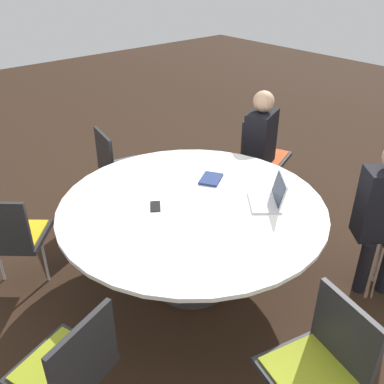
{
  "coord_description": "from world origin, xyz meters",
  "views": [
    {
      "loc": [
        1.7,
        1.99,
        2.33
      ],
      "look_at": [
        0.0,
        0.0,
        0.83
      ],
      "focal_mm": 40.0,
      "sensor_mm": 36.0,
      "label": 1
    }
  ],
  "objects_px": {
    "chair_1": "(261,150)",
    "chair_2": "(118,164)",
    "chair_5": "(321,362)",
    "cell_phone": "(155,206)",
    "chair_3": "(11,234)",
    "laptop": "(271,197)",
    "spiral_notebook": "(211,179)",
    "person_1": "(262,142)",
    "chair_4": "(69,366)"
  },
  "relations": [
    {
      "from": "chair_1",
      "to": "chair_2",
      "type": "height_order",
      "value": "same"
    },
    {
      "from": "chair_5",
      "to": "cell_phone",
      "type": "relative_size",
      "value": 5.48
    },
    {
      "from": "chair_5",
      "to": "chair_3",
      "type": "bearing_deg",
      "value": 34.02
    },
    {
      "from": "laptop",
      "to": "chair_1",
      "type": "bearing_deg",
      "value": 173.33
    },
    {
      "from": "chair_3",
      "to": "spiral_notebook",
      "type": "bearing_deg",
      "value": 16.39
    },
    {
      "from": "chair_1",
      "to": "chair_3",
      "type": "relative_size",
      "value": 1.0
    },
    {
      "from": "chair_3",
      "to": "cell_phone",
      "type": "xyz_separation_m",
      "value": [
        -0.82,
        0.7,
        0.24
      ]
    },
    {
      "from": "cell_phone",
      "to": "person_1",
      "type": "bearing_deg",
      "value": -167.17
    },
    {
      "from": "spiral_notebook",
      "to": "cell_phone",
      "type": "relative_size",
      "value": 1.66
    },
    {
      "from": "chair_2",
      "to": "person_1",
      "type": "xyz_separation_m",
      "value": [
        -1.12,
        0.84,
        0.2
      ]
    },
    {
      "from": "chair_2",
      "to": "chair_5",
      "type": "bearing_deg",
      "value": 1.43
    },
    {
      "from": "spiral_notebook",
      "to": "chair_2",
      "type": "bearing_deg",
      "value": -81.88
    },
    {
      "from": "person_1",
      "to": "spiral_notebook",
      "type": "bearing_deg",
      "value": -3.2
    },
    {
      "from": "chair_3",
      "to": "chair_5",
      "type": "height_order",
      "value": "same"
    },
    {
      "from": "chair_1",
      "to": "chair_4",
      "type": "xyz_separation_m",
      "value": [
        2.75,
        1.15,
        0.0
      ]
    },
    {
      "from": "chair_5",
      "to": "spiral_notebook",
      "type": "xyz_separation_m",
      "value": [
        -0.61,
        -1.49,
        0.24
      ]
    },
    {
      "from": "chair_4",
      "to": "chair_3",
      "type": "bearing_deg",
      "value": 62.59
    },
    {
      "from": "chair_4",
      "to": "cell_phone",
      "type": "distance_m",
      "value": 1.23
    },
    {
      "from": "chair_4",
      "to": "person_1",
      "type": "height_order",
      "value": "person_1"
    },
    {
      "from": "chair_4",
      "to": "person_1",
      "type": "bearing_deg",
      "value": 2.19
    },
    {
      "from": "chair_3",
      "to": "spiral_notebook",
      "type": "distance_m",
      "value": 1.56
    },
    {
      "from": "chair_2",
      "to": "cell_phone",
      "type": "relative_size",
      "value": 5.48
    },
    {
      "from": "chair_1",
      "to": "cell_phone",
      "type": "height_order",
      "value": "chair_1"
    },
    {
      "from": "chair_1",
      "to": "spiral_notebook",
      "type": "distance_m",
      "value": 1.27
    },
    {
      "from": "person_1",
      "to": "laptop",
      "type": "relative_size",
      "value": 3.23
    },
    {
      "from": "chair_3",
      "to": "cell_phone",
      "type": "bearing_deg",
      "value": 1.3
    },
    {
      "from": "chair_3",
      "to": "chair_1",
      "type": "bearing_deg",
      "value": 37.48
    },
    {
      "from": "spiral_notebook",
      "to": "cell_phone",
      "type": "bearing_deg",
      "value": 3.92
    },
    {
      "from": "spiral_notebook",
      "to": "laptop",
      "type": "bearing_deg",
      "value": 98.36
    },
    {
      "from": "person_1",
      "to": "chair_4",
      "type": "bearing_deg",
      "value": 0.07
    },
    {
      "from": "chair_4",
      "to": "chair_5",
      "type": "relative_size",
      "value": 1.0
    },
    {
      "from": "chair_2",
      "to": "spiral_notebook",
      "type": "height_order",
      "value": "chair_2"
    },
    {
      "from": "laptop",
      "to": "spiral_notebook",
      "type": "relative_size",
      "value": 1.44
    },
    {
      "from": "chair_2",
      "to": "cell_phone",
      "type": "xyz_separation_m",
      "value": [
        0.41,
        1.19,
        0.24
      ]
    },
    {
      "from": "chair_5",
      "to": "person_1",
      "type": "height_order",
      "value": "person_1"
    },
    {
      "from": "chair_3",
      "to": "chair_4",
      "type": "bearing_deg",
      "value": -56.79
    },
    {
      "from": "chair_3",
      "to": "chair_2",
      "type": "bearing_deg",
      "value": 63.25
    },
    {
      "from": "chair_2",
      "to": "chair_1",
      "type": "bearing_deg",
      "value": 73.85
    },
    {
      "from": "person_1",
      "to": "chair_2",
      "type": "bearing_deg",
      "value": -57.82
    },
    {
      "from": "chair_5",
      "to": "laptop",
      "type": "bearing_deg",
      "value": -21.83
    },
    {
      "from": "chair_2",
      "to": "person_1",
      "type": "distance_m",
      "value": 1.41
    },
    {
      "from": "chair_3",
      "to": "spiral_notebook",
      "type": "height_order",
      "value": "chair_3"
    },
    {
      "from": "person_1",
      "to": "cell_phone",
      "type": "distance_m",
      "value": 1.57
    },
    {
      "from": "laptop",
      "to": "cell_phone",
      "type": "bearing_deg",
      "value": -87.52
    },
    {
      "from": "laptop",
      "to": "cell_phone",
      "type": "xyz_separation_m",
      "value": [
        0.65,
        -0.5,
        -0.05
      ]
    },
    {
      "from": "person_1",
      "to": "laptop",
      "type": "distance_m",
      "value": 1.23
    },
    {
      "from": "spiral_notebook",
      "to": "chair_1",
      "type": "bearing_deg",
      "value": -157.69
    },
    {
      "from": "chair_1",
      "to": "laptop",
      "type": "xyz_separation_m",
      "value": [
        1.07,
        1.01,
        0.29
      ]
    },
    {
      "from": "chair_2",
      "to": "laptop",
      "type": "height_order",
      "value": "laptop"
    },
    {
      "from": "chair_4",
      "to": "cell_phone",
      "type": "relative_size",
      "value": 5.48
    }
  ]
}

